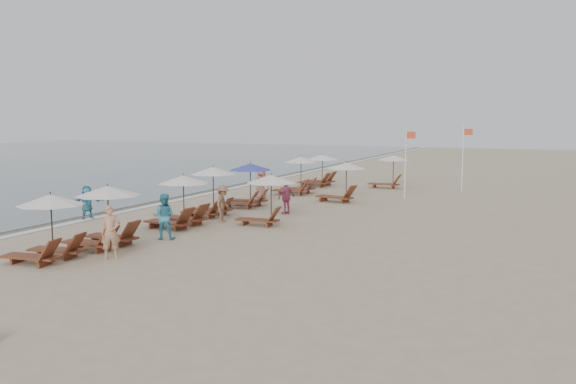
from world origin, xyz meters
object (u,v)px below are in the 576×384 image
at_px(lounger_station_3, 209,192).
at_px(beachgoer_far_a, 286,197).
at_px(beachgoer_far_b, 261,183).
at_px(lounger_station_6, 319,171).
at_px(lounger_station_4, 246,186).
at_px(lounger_station_5, 296,178).
at_px(inland_station_0, 265,194).
at_px(waterline_walker, 87,202).
at_px(beachgoer_mid_b, 223,204).
at_px(inland_station_2, 389,169).
at_px(beachgoer_mid_a, 164,217).
at_px(lounger_station_1, 103,218).
at_px(inland_station_1, 340,179).
at_px(beachgoer_near, 111,232).
at_px(lounger_station_0, 47,229).
at_px(lounger_station_2, 178,203).
at_px(flag_pole_near, 406,160).

distance_m(lounger_station_3, beachgoer_far_a, 3.77).
bearing_deg(beachgoer_far_b, lounger_station_6, 26.12).
distance_m(lounger_station_3, lounger_station_4, 3.38).
bearing_deg(lounger_station_4, lounger_station_3, -93.06).
height_order(lounger_station_5, inland_station_0, lounger_station_5).
distance_m(lounger_station_5, beachgoer_far_a, 7.75).
bearing_deg(waterline_walker, beachgoer_mid_b, -45.33).
height_order(inland_station_2, beachgoer_far_a, inland_station_2).
distance_m(lounger_station_5, beachgoer_mid_a, 14.83).
relative_size(lounger_station_6, inland_station_2, 1.02).
bearing_deg(lounger_station_4, lounger_station_1, -89.86).
height_order(inland_station_1, waterline_walker, inland_station_1).
bearing_deg(lounger_station_1, beachgoer_near, -40.80).
height_order(lounger_station_0, waterline_walker, lounger_station_0).
relative_size(inland_station_0, beachgoer_far_b, 1.43).
distance_m(beachgoer_mid_a, beachgoer_far_a, 7.74).
relative_size(lounger_station_2, lounger_station_3, 1.07).
height_order(beachgoer_mid_a, beachgoer_far_b, beachgoer_far_b).
bearing_deg(waterline_walker, lounger_station_3, -29.55).
height_order(lounger_station_0, lounger_station_5, lounger_station_5).
xyz_separation_m(lounger_station_6, beachgoer_far_a, (3.02, -11.98, -0.22)).
bearing_deg(inland_station_0, beachgoer_near, -104.16).
relative_size(inland_station_2, beachgoer_far_a, 1.66).
xyz_separation_m(lounger_station_2, beachgoer_mid_a, (1.02, -2.43, -0.13)).
bearing_deg(beachgoer_mid_a, lounger_station_4, -103.88).
xyz_separation_m(lounger_station_3, beachgoer_far_a, (3.08, 2.15, -0.34)).
xyz_separation_m(beachgoer_mid_b, beachgoer_far_a, (1.64, 3.32, -0.01)).
distance_m(lounger_station_1, inland_station_1, 15.31).
bearing_deg(lounger_station_5, lounger_station_6, 94.54).
bearing_deg(beachgoer_far_a, inland_station_0, 34.04).
height_order(lounger_station_4, inland_station_0, lounger_station_4).
bearing_deg(beachgoer_near, lounger_station_3, 56.50).
bearing_deg(lounger_station_3, lounger_station_2, -84.81).
height_order(lounger_station_5, beachgoer_near, lounger_station_5).
bearing_deg(inland_station_1, beachgoer_mid_b, -107.39).
relative_size(lounger_station_0, lounger_station_4, 0.95).
relative_size(lounger_station_6, waterline_walker, 1.78).
distance_m(lounger_station_2, inland_station_1, 10.91).
xyz_separation_m(lounger_station_3, waterline_walker, (-4.76, -3.06, -0.39)).
distance_m(lounger_station_1, beachgoer_mid_b, 6.50).
height_order(lounger_station_2, beachgoer_far_b, lounger_station_2).
xyz_separation_m(beachgoer_mid_a, waterline_walker, (-6.05, 2.32, -0.10)).
xyz_separation_m(lounger_station_0, beachgoer_far_a, (3.12, 12.06, -0.24)).
distance_m(lounger_station_1, beachgoer_far_a, 10.11).
bearing_deg(lounger_station_2, lounger_station_3, 95.19).
relative_size(lounger_station_4, beachgoer_mid_b, 1.59).
bearing_deg(inland_station_0, beachgoer_far_a, 98.10).
height_order(beachgoer_near, beachgoer_far_b, beachgoer_far_b).
relative_size(lounger_station_5, lounger_station_6, 0.96).
xyz_separation_m(lounger_station_2, flag_pole_near, (6.87, 12.91, 1.27)).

